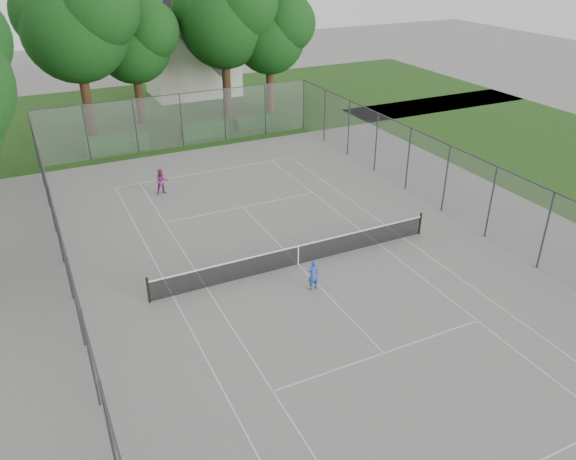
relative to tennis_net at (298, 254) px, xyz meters
name	(u,v)px	position (x,y,z in m)	size (l,w,h in m)	color
ground	(298,265)	(0.00, 0.00, -0.51)	(120.00, 120.00, 0.00)	slate
grass_far	(151,112)	(0.00, 26.00, -0.51)	(60.00, 20.00, 0.00)	#1C3E11
court_markings	(298,264)	(0.00, 0.00, -0.50)	(11.03, 23.83, 0.01)	silver
tennis_net	(298,254)	(0.00, 0.00, 0.00)	(12.87, 0.10, 1.10)	black
perimeter_fence	(299,227)	(0.00, 0.00, 1.30)	(18.08, 34.08, 3.52)	#38383D
tree_far_left	(75,20)	(-5.06, 21.69, 7.19)	(7.79, 7.12, 11.20)	#352013
tree_far_midleft	(133,39)	(-1.20, 23.50, 5.50)	(6.09, 5.56, 8.76)	#352013
tree_far_midright	(225,16)	(5.41, 22.71, 6.78)	(7.38, 6.74, 10.62)	#352013
tree_far_right	(271,32)	(8.72, 21.99, 5.59)	(6.18, 5.64, 8.88)	#352013
hedge_left	(117,143)	(-4.16, 18.05, -0.01)	(4.00, 1.20, 1.00)	#194B18
hedge_mid	(204,130)	(1.82, 18.11, 0.00)	(3.26, 0.93, 1.02)	#194B18
hedge_right	(253,123)	(5.70, 18.61, -0.11)	(2.65, 0.97, 0.80)	#194B18
house	(191,52)	(4.89, 30.28, 3.11)	(7.23, 5.60, 9.00)	beige
girl_player	(313,275)	(-0.31, -1.92, 0.16)	(0.49, 0.32, 1.33)	#2F4EB1
woman_player	(162,182)	(-3.28, 9.90, 0.19)	(0.68, 0.53, 1.41)	#7F2A6B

